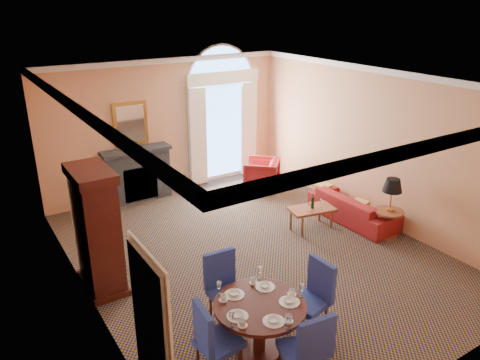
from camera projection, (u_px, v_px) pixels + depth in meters
ground at (254, 253)px, 8.78m from camera, size 7.50×7.50×0.00m
room_envelope at (234, 115)px, 8.38m from camera, size 6.04×7.52×3.45m
armoire at (97, 232)px, 7.42m from camera, size 0.59×1.05×2.06m
dining_table at (260, 316)px, 6.12m from camera, size 1.22×1.22×0.97m
dining_chair_north at (224, 283)px, 6.73m from camera, size 0.51×0.52×1.10m
dining_chair_south at (308, 348)px, 5.49m from camera, size 0.63×0.63×1.10m
dining_chair_east at (314, 292)px, 6.52m from camera, size 0.59×0.59×1.10m
dining_chair_west at (212, 338)px, 5.66m from camera, size 0.57×0.57×1.10m
sofa at (353, 208)px, 9.96m from camera, size 0.85×2.05×0.59m
armchair at (262, 174)px, 11.62m from camera, size 1.16×1.16×0.76m
coffee_table at (312, 210)px, 9.55m from camera, size 1.00×0.69×0.79m
side_table at (391, 200)px, 9.10m from camera, size 0.56×0.56×1.21m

